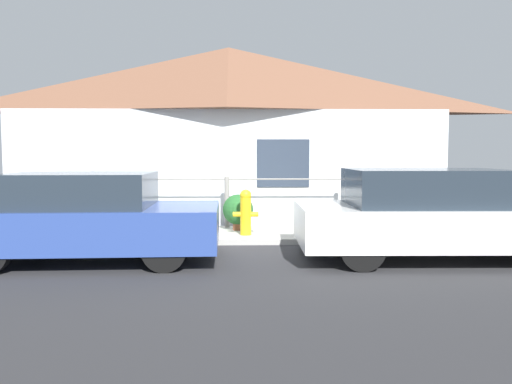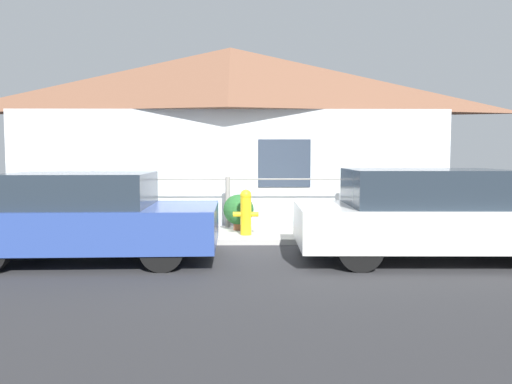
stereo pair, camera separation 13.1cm
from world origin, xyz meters
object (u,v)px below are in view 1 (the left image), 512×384
Objects in this scene: car_right at (433,214)px; potted_plant_by_fence at (136,214)px; car_left at (89,217)px; potted_plant_near_hydrant at (238,210)px; fire_hydrant at (246,211)px.

potted_plant_by_fence is at bearing 156.03° from car_right.
car_left reaches higher than potted_plant_near_hydrant.
potted_plant_by_fence is (-1.95, -0.04, -0.07)m from potted_plant_near_hydrant.
potted_plant_near_hydrant reaches higher than potted_plant_by_fence.
car_left is at bearing -133.15° from potted_plant_near_hydrant.
car_right is at bearing -38.12° from potted_plant_near_hydrant.
car_right is (5.09, 0.00, 0.02)m from car_left.
car_left is 2.29m from potted_plant_by_fence.
car_left is 6.51× the size of potted_plant_by_fence.
potted_plant_near_hydrant is at bearing 142.73° from car_right.
potted_plant_near_hydrant is at bearing 1.19° from potted_plant_by_fence.
car_left is at bearing -95.20° from potted_plant_by_fence.
car_right is 4.97× the size of fire_hydrant.
potted_plant_by_fence is (0.21, 2.26, -0.23)m from car_left.
car_right is 3.73m from potted_plant_near_hydrant.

